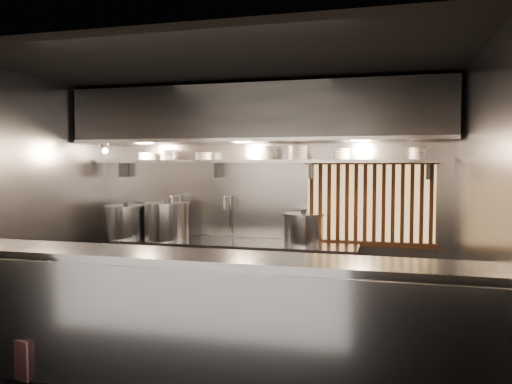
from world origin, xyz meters
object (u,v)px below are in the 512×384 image
at_px(stock_pot_mid, 167,221).
at_px(stock_pot_left, 126,221).
at_px(pendant_bulb, 251,155).
at_px(stock_pot_right, 303,229).
at_px(heat_lamp, 104,146).

bearing_deg(stock_pot_mid, stock_pot_left, 178.09).
bearing_deg(pendant_bulb, stock_pot_mid, -173.66).
bearing_deg(stock_pot_left, stock_pot_right, 0.91).
bearing_deg(stock_pot_left, heat_lamp, -120.62).
height_order(heat_lamp, stock_pot_left, heat_lamp).
bearing_deg(stock_pot_right, stock_pot_mid, -178.15).
bearing_deg(stock_pot_left, stock_pot_mid, -1.91).
bearing_deg(pendant_bulb, heat_lamp, -169.00).
bearing_deg(heat_lamp, pendant_bulb, 11.00).
xyz_separation_m(pendant_bulb, stock_pot_left, (-1.65, -0.10, -0.85)).
relative_size(pendant_bulb, stock_pot_left, 0.28).
distance_m(heat_lamp, stock_pot_right, 2.66).
height_order(stock_pot_left, stock_pot_mid, stock_pot_mid).
height_order(pendant_bulb, stock_pot_mid, pendant_bulb).
bearing_deg(stock_pot_left, pendant_bulb, 3.46).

